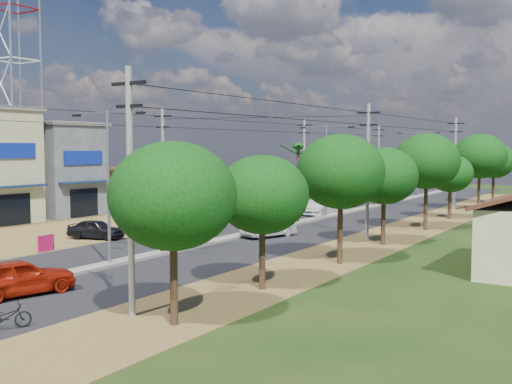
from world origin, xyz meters
TOP-DOWN VIEW (x-y plane):
  - ground at (0.00, 0.00)m, footprint 160.00×160.00m
  - road at (0.00, 15.00)m, footprint 12.00×110.00m
  - median at (0.00, 18.00)m, footprint 1.00×90.00m
  - dirt_lot_west at (-15.00, 8.00)m, footprint 18.00×46.00m
  - dirt_shoulder_east at (8.50, 15.00)m, footprint 5.00×90.00m
  - shophouse_grey at (-21.98, 14.00)m, footprint 9.00×6.40m
  - low_shed at (-21.00, 24.00)m, footprint 10.40×10.40m
  - telecom_tower at (-27.00, 14.00)m, footprint 3.80×3.80m
  - tree_east_a at (9.50, -6.00)m, footprint 4.40×4.40m
  - tree_east_b at (9.30, 0.00)m, footprint 4.00×4.00m
  - tree_east_c at (9.70, 7.00)m, footprint 4.60×4.60m
  - tree_east_d at (9.40, 14.00)m, footprint 4.20×4.20m
  - tree_east_e at (9.60, 22.00)m, footprint 4.80×4.80m
  - tree_east_f at (9.20, 30.00)m, footprint 3.80×3.80m
  - tree_east_g at (9.80, 38.00)m, footprint 5.00×5.00m
  - tree_east_h at (9.50, 46.00)m, footprint 4.40×4.40m
  - palm_median_near at (0.00, 4.00)m, footprint 2.00×2.00m
  - palm_median_mid at (0.00, 20.00)m, footprint 2.00×2.00m
  - palm_median_far at (0.00, 36.00)m, footprint 2.00×2.00m
  - streetlight_near at (0.00, 0.00)m, footprint 5.10×0.18m
  - streetlight_mid at (0.00, 25.00)m, footprint 5.10×0.18m
  - streetlight_far at (0.00, 50.00)m, footprint 5.10×0.18m
  - utility_pole_w_b at (-7.00, 12.00)m, footprint 1.60×0.24m
  - utility_pole_w_c at (-7.00, 34.00)m, footprint 1.60×0.24m
  - utility_pole_w_d at (-7.00, 55.00)m, footprint 1.60×0.24m
  - utility_pole_e_a at (7.50, -6.00)m, footprint 1.60×0.24m
  - utility_pole_e_b at (7.50, 16.00)m, footprint 1.60×0.24m
  - utility_pole_e_c at (7.50, 38.00)m, footprint 1.60×0.24m
  - car_red_near at (1.50, -6.43)m, footprint 2.86×4.84m
  - car_silver_mid at (1.76, 12.76)m, footprint 2.58×4.22m
  - car_white_far at (-1.50, 27.33)m, footprint 2.38×5.73m
  - car_parked_dark at (-7.50, 5.87)m, footprint 4.09×2.61m
  - moto_rider_east at (5.20, -9.57)m, footprint 1.18×1.77m
  - moto_rider_west_a at (-5.00, 13.69)m, footprint 0.88×1.77m
  - moto_rider_west_b at (-1.20, 32.90)m, footprint 0.65×1.57m
  - roadside_sign at (-6.29, 0.94)m, footprint 0.21×1.21m

SIDE VIEW (x-z plane):
  - ground at x=0.00m, z-range 0.00..0.00m
  - dirt_shoulder_east at x=8.50m, z-range 0.00..0.03m
  - dirt_lot_west at x=-15.00m, z-range 0.00..0.04m
  - road at x=0.00m, z-range 0.00..0.04m
  - median at x=0.00m, z-range 0.00..0.18m
  - moto_rider_east at x=5.20m, z-range 0.00..0.88m
  - moto_rider_west_a at x=-5.00m, z-range 0.00..0.89m
  - moto_rider_west_b at x=-1.20m, z-range 0.00..0.92m
  - roadside_sign at x=-6.29m, z-range 0.00..1.00m
  - car_parked_dark at x=-7.50m, z-range 0.00..1.30m
  - car_silver_mid at x=1.76m, z-range 0.00..1.31m
  - car_red_near at x=1.50m, z-range 0.00..1.54m
  - car_white_far at x=-1.50m, z-range 0.00..1.65m
  - low_shed at x=-21.00m, z-range -0.01..3.94m
  - tree_east_f at x=9.20m, z-range 1.13..6.64m
  - tree_east_b at x=9.30m, z-range 1.20..7.03m
  - shophouse_grey at x=-21.98m, z-range 0.01..8.31m
  - tree_east_d at x=9.40m, z-range 1.27..7.41m
  - tree_east_a at x=9.50m, z-range 1.30..7.67m
  - tree_east_h at x=9.50m, z-range 1.38..7.90m
  - utility_pole_w_b at x=-7.00m, z-range 0.26..9.26m
  - utility_pole_w_c at x=-7.00m, z-range 0.26..9.26m
  - utility_pole_w_d at x=-7.00m, z-range 0.26..9.26m
  - utility_pole_e_a at x=7.50m, z-range 0.26..9.26m
  - utility_pole_e_b at x=7.50m, z-range 0.26..9.26m
  - utility_pole_e_c at x=7.50m, z-range 0.26..9.26m
  - streetlight_near at x=0.00m, z-range 0.79..8.79m
  - streetlight_mid at x=0.00m, z-range 0.79..8.79m
  - streetlight_far at x=0.00m, z-range 0.79..8.79m
  - tree_east_c at x=9.70m, z-range 1.45..8.28m
  - tree_east_e at x=9.60m, z-range 1.52..8.66m
  - tree_east_g at x=9.80m, z-range 1.55..8.93m
  - palm_median_far at x=0.00m, z-range 2.34..8.19m
  - palm_median_near at x=0.00m, z-range 2.46..8.61m
  - palm_median_mid at x=0.00m, z-range 2.62..9.17m
  - telecom_tower at x=-27.00m, z-range -2.38..40.62m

